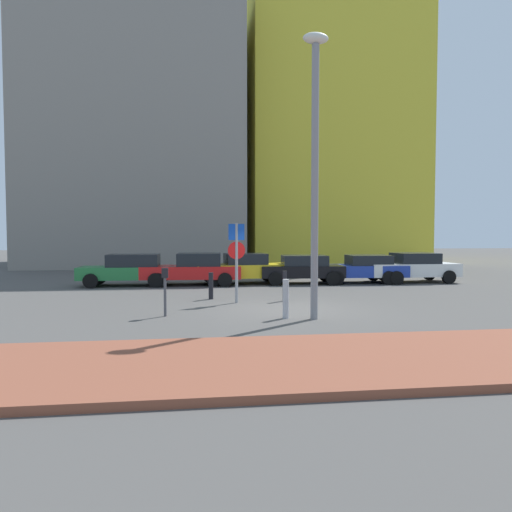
% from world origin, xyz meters
% --- Properties ---
extents(ground_plane, '(120.00, 120.00, 0.00)m').
position_xyz_m(ground_plane, '(0.00, 0.00, 0.00)').
color(ground_plane, '#4C4947').
extents(sidewalk_brick, '(40.00, 3.59, 0.14)m').
position_xyz_m(sidewalk_brick, '(0.00, -6.11, 0.07)').
color(sidewalk_brick, brown).
rests_on(sidewalk_brick, ground).
extents(parked_car_green, '(4.30, 1.93, 1.45)m').
position_xyz_m(parked_car_green, '(-5.87, 7.34, 0.76)').
color(parked_car_green, '#237238').
rests_on(parked_car_green, ground).
extents(parked_car_red, '(4.61, 2.20, 1.48)m').
position_xyz_m(parked_car_red, '(-2.97, 7.28, 0.75)').
color(parked_car_red, red).
rests_on(parked_car_red, ground).
extents(parked_car_yellow, '(4.43, 2.31, 1.45)m').
position_xyz_m(parked_car_yellow, '(-0.65, 7.52, 0.75)').
color(parked_car_yellow, gold).
rests_on(parked_car_yellow, ground).
extents(parked_car_black, '(4.02, 2.13, 1.35)m').
position_xyz_m(parked_car_black, '(2.18, 7.23, 0.72)').
color(parked_car_black, black).
rests_on(parked_car_black, ground).
extents(parked_car_blue, '(4.25, 2.23, 1.35)m').
position_xyz_m(parked_car_blue, '(5.19, 7.16, 0.71)').
color(parked_car_blue, '#1E389E').
rests_on(parked_car_blue, ground).
extents(parked_car_white, '(4.43, 2.07, 1.44)m').
position_xyz_m(parked_car_white, '(7.65, 7.16, 0.75)').
color(parked_car_white, white).
rests_on(parked_car_white, ground).
extents(parking_sign_post, '(0.60, 0.10, 2.73)m').
position_xyz_m(parking_sign_post, '(-1.47, 1.49, 1.71)').
color(parking_sign_post, gray).
rests_on(parking_sign_post, ground).
extents(parking_meter, '(0.18, 0.14, 1.38)m').
position_xyz_m(parking_meter, '(-3.71, -0.84, 0.90)').
color(parking_meter, '#4C4C51').
rests_on(parking_meter, ground).
extents(street_lamp, '(0.70, 0.36, 7.76)m').
position_xyz_m(street_lamp, '(0.40, -1.79, 4.52)').
color(street_lamp, gray).
rests_on(street_lamp, ground).
extents(traffic_bollard_near, '(0.17, 0.17, 1.09)m').
position_xyz_m(traffic_bollard_near, '(-0.36, -1.57, 0.55)').
color(traffic_bollard_near, '#B7B7BC').
rests_on(traffic_bollard_near, ground).
extents(traffic_bollard_mid, '(0.15, 0.15, 1.07)m').
position_xyz_m(traffic_bollard_mid, '(0.25, 1.69, 0.53)').
color(traffic_bollard_mid, black).
rests_on(traffic_bollard_mid, ground).
extents(traffic_bollard_far, '(0.17, 0.17, 0.97)m').
position_xyz_m(traffic_bollard_far, '(-2.31, 2.49, 0.48)').
color(traffic_bollard_far, black).
rests_on(traffic_bollard_far, ground).
extents(building_colorful_midrise, '(14.36, 14.21, 30.39)m').
position_xyz_m(building_colorful_midrise, '(8.75, 27.14, 15.20)').
color(building_colorful_midrise, gold).
rests_on(building_colorful_midrise, ground).
extents(building_under_construction, '(15.65, 14.12, 20.05)m').
position_xyz_m(building_under_construction, '(-7.19, 24.32, 10.02)').
color(building_under_construction, gray).
rests_on(building_under_construction, ground).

